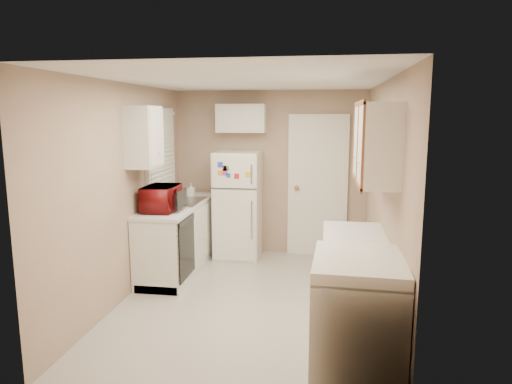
# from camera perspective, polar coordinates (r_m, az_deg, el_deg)

# --- Properties ---
(floor) EXTENTS (3.80, 3.80, 0.00)m
(floor) POSITION_cam_1_polar(r_m,az_deg,el_deg) (5.23, -0.85, -13.45)
(floor) COLOR beige
(floor) RESTS_ON ground
(ceiling) EXTENTS (3.80, 3.80, 0.00)m
(ceiling) POSITION_cam_1_polar(r_m,az_deg,el_deg) (4.82, -0.92, 13.79)
(ceiling) COLOR white
(ceiling) RESTS_ON floor
(wall_left) EXTENTS (3.80, 3.80, 0.00)m
(wall_left) POSITION_cam_1_polar(r_m,az_deg,el_deg) (5.30, -15.99, 0.02)
(wall_left) COLOR tan
(wall_left) RESTS_ON floor
(wall_right) EXTENTS (3.80, 3.80, 0.00)m
(wall_right) POSITION_cam_1_polar(r_m,az_deg,el_deg) (4.86, 15.63, -0.81)
(wall_right) COLOR tan
(wall_right) RESTS_ON floor
(wall_back) EXTENTS (2.80, 2.80, 0.00)m
(wall_back) POSITION_cam_1_polar(r_m,az_deg,el_deg) (6.75, 1.79, 2.39)
(wall_back) COLOR tan
(wall_back) RESTS_ON floor
(wall_front) EXTENTS (2.80, 2.80, 0.00)m
(wall_front) POSITION_cam_1_polar(r_m,az_deg,el_deg) (3.07, -6.78, -6.50)
(wall_front) COLOR tan
(wall_front) RESTS_ON floor
(left_counter) EXTENTS (0.60, 1.80, 0.90)m
(left_counter) POSITION_cam_1_polar(r_m,az_deg,el_deg) (6.17, -9.64, -5.55)
(left_counter) COLOR silver
(left_counter) RESTS_ON floor
(dishwasher) EXTENTS (0.03, 0.58, 0.72)m
(dishwasher) POSITION_cam_1_polar(r_m,az_deg,el_deg) (5.52, -8.72, -6.90)
(dishwasher) COLOR black
(dishwasher) RESTS_ON floor
(sink) EXTENTS (0.54, 0.74, 0.16)m
(sink) POSITION_cam_1_polar(r_m,az_deg,el_deg) (6.21, -9.31, -1.54)
(sink) COLOR gray
(sink) RESTS_ON left_counter
(microwave) EXTENTS (0.56, 0.32, 0.37)m
(microwave) POSITION_cam_1_polar(r_m,az_deg,el_deg) (5.63, -11.73, -0.80)
(microwave) COLOR maroon
(microwave) RESTS_ON left_counter
(soap_bottle) EXTENTS (0.09, 0.09, 0.19)m
(soap_bottle) POSITION_cam_1_polar(r_m,az_deg,el_deg) (6.55, -8.12, 0.31)
(soap_bottle) COLOR silver
(soap_bottle) RESTS_ON left_counter
(window_blinds) EXTENTS (0.10, 0.98, 1.08)m
(window_blinds) POSITION_cam_1_polar(r_m,az_deg,el_deg) (6.20, -11.79, 5.27)
(window_blinds) COLOR silver
(window_blinds) RESTS_ON wall_left
(upper_cabinet_left) EXTENTS (0.30, 0.45, 0.70)m
(upper_cabinet_left) POSITION_cam_1_polar(r_m,az_deg,el_deg) (5.38, -13.85, 6.69)
(upper_cabinet_left) COLOR silver
(upper_cabinet_left) RESTS_ON wall_left
(refrigerator) EXTENTS (0.63, 0.62, 1.54)m
(refrigerator) POSITION_cam_1_polar(r_m,az_deg,el_deg) (6.57, -2.26, -1.64)
(refrigerator) COLOR silver
(refrigerator) RESTS_ON floor
(cabinet_over_fridge) EXTENTS (0.70, 0.30, 0.40)m
(cabinet_over_fridge) POSITION_cam_1_polar(r_m,az_deg,el_deg) (6.60, -1.82, 9.19)
(cabinet_over_fridge) COLOR silver
(cabinet_over_fridge) RESTS_ON wall_back
(interior_door) EXTENTS (0.86, 0.06, 2.08)m
(interior_door) POSITION_cam_1_polar(r_m,az_deg,el_deg) (6.69, 7.71, 0.68)
(interior_door) COLOR silver
(interior_door) RESTS_ON floor
(right_counter) EXTENTS (0.60, 2.00, 0.90)m
(right_counter) POSITION_cam_1_polar(r_m,az_deg,el_deg) (4.27, 12.37, -12.63)
(right_counter) COLOR silver
(right_counter) RESTS_ON floor
(stove) EXTENTS (0.70, 0.85, 1.01)m
(stove) POSITION_cam_1_polar(r_m,az_deg,el_deg) (3.70, 12.51, -15.31)
(stove) COLOR silver
(stove) RESTS_ON floor
(upper_cabinet_right) EXTENTS (0.30, 1.20, 0.70)m
(upper_cabinet_right) POSITION_cam_1_polar(r_m,az_deg,el_deg) (4.28, 14.79, 5.96)
(upper_cabinet_right) COLOR silver
(upper_cabinet_right) RESTS_ON wall_right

